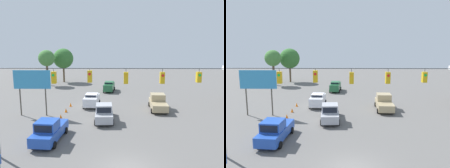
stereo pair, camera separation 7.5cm
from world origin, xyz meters
The scene contains 14 objects.
overhead_signal_span centered at (0.07, -1.86, 5.04)m, with size 20.06×0.38×7.58m.
sedan_green_withflow_deep centered at (1.95, -27.62, 0.99)m, with size 2.30×4.60×1.90m.
pickup_truck_tan_oncoming_far centered at (-5.15, -15.37, 0.98)m, with size 2.49×5.28×2.12m.
pickup_truck_silver_withflow_mid centered at (2.10, -10.69, 0.98)m, with size 2.41×5.25×2.12m.
pickup_truck_blue_parked_shoulder centered at (6.87, -5.03, 0.98)m, with size 2.50×5.32×2.12m.
sedan_white_withflow_far centered at (4.21, -16.84, 0.98)m, with size 2.27×4.19×1.88m.
traffic_cone_nearest centered at (7.36, -5.95, 0.28)m, with size 0.34×0.34×0.56m, color orange.
traffic_cone_second centered at (7.24, -8.60, 0.28)m, with size 0.34×0.34×0.56m, color orange.
traffic_cone_third centered at (7.41, -11.29, 0.28)m, with size 0.34×0.34×0.56m, color orange.
traffic_cone_fourth centered at (7.35, -13.86, 0.28)m, with size 0.34×0.34×0.56m, color orange.
traffic_cone_fifth centered at (7.31, -16.68, 0.28)m, with size 0.34×0.34×0.56m, color orange.
roadside_billboard centered at (11.13, -12.52, 4.27)m, with size 4.61×0.16×5.78m.
tree_horizon_left centered at (13.37, -38.77, 5.72)m, with size 4.82×4.82×8.16m.
tree_horizon_right centered at (16.03, -34.30, 5.97)m, with size 3.61×3.61×7.88m.
Camera 2 is at (0.72, 14.05, 8.71)m, focal length 35.00 mm.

